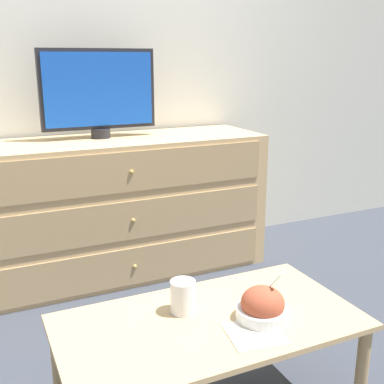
% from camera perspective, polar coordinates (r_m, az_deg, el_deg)
% --- Properties ---
extents(ground_plane, '(12.00, 12.00, 0.00)m').
position_cam_1_polar(ground_plane, '(3.23, -11.40, -7.33)').
color(ground_plane, '#383D47').
extents(wall_back, '(12.00, 0.05, 2.60)m').
position_cam_1_polar(wall_back, '(3.01, -12.89, 16.34)').
color(wall_back, silver).
rests_on(wall_back, ground_plane).
extents(dresser, '(1.70, 0.55, 0.80)m').
position_cam_1_polar(dresser, '(2.84, -8.67, -1.76)').
color(dresser, tan).
rests_on(dresser, ground_plane).
extents(tv, '(0.64, 0.11, 0.49)m').
position_cam_1_polar(tv, '(2.77, -11.02, 11.65)').
color(tv, '#232328').
rests_on(tv, dresser).
extents(coffee_table, '(1.03, 0.55, 0.38)m').
position_cam_1_polar(coffee_table, '(1.72, 2.05, -16.26)').
color(coffee_table, tan).
rests_on(coffee_table, ground_plane).
extents(takeout_bowl, '(0.18, 0.18, 0.18)m').
position_cam_1_polar(takeout_bowl, '(1.69, 8.36, -13.31)').
color(takeout_bowl, silver).
rests_on(takeout_bowl, coffee_table).
extents(drink_cup, '(0.09, 0.09, 0.12)m').
position_cam_1_polar(drink_cup, '(1.72, -1.08, -12.51)').
color(drink_cup, beige).
rests_on(drink_cup, coffee_table).
extents(napkin, '(0.20, 0.20, 0.00)m').
position_cam_1_polar(napkin, '(1.63, 7.40, -16.32)').
color(napkin, silver).
rests_on(napkin, coffee_table).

